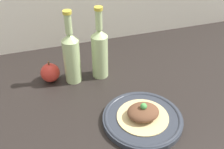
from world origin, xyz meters
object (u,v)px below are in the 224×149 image
(cider_bottle_left, at_px, (72,56))
(cider_bottle_right, at_px, (100,51))
(plate, at_px, (142,119))
(apple, at_px, (50,73))
(plated_food, at_px, (143,113))

(cider_bottle_left, height_order, cider_bottle_right, same)
(plate, xyz_separation_m, apple, (-0.27, 0.33, 0.03))
(cider_bottle_right, xyz_separation_m, apple, (-0.21, 0.03, -0.08))
(plated_food, bearing_deg, cider_bottle_right, 101.38)
(apple, bearing_deg, cider_bottle_right, -6.98)
(apple, bearing_deg, cider_bottle_left, -15.55)
(plate, xyz_separation_m, plated_food, (0.00, -0.00, 0.03))
(plate, distance_m, cider_bottle_left, 0.37)
(plate, bearing_deg, plated_food, -63.43)
(cider_bottle_left, xyz_separation_m, apple, (-0.09, 0.03, -0.08))
(cider_bottle_right, distance_m, apple, 0.22)
(plated_food, height_order, cider_bottle_right, cider_bottle_right)
(cider_bottle_left, relative_size, apple, 3.25)
(plated_food, relative_size, cider_bottle_left, 0.58)
(plate, distance_m, cider_bottle_right, 0.33)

